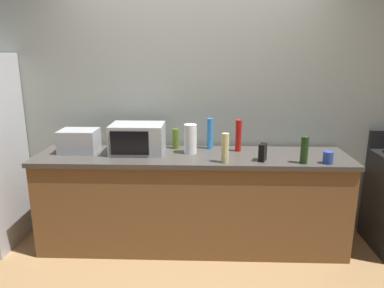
# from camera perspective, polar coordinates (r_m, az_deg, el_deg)

# --- Properties ---
(ground_plane) EXTENTS (8.00, 8.00, 0.00)m
(ground_plane) POSITION_cam_1_polar(r_m,az_deg,el_deg) (3.29, -0.26, -18.92)
(ground_plane) COLOR #A87F51
(back_wall) EXTENTS (6.40, 0.10, 2.70)m
(back_wall) POSITION_cam_1_polar(r_m,az_deg,el_deg) (3.59, 0.23, 7.07)
(back_wall) COLOR #9EA399
(back_wall) RESTS_ON ground_plane
(counter_run) EXTENTS (2.84, 0.64, 0.90)m
(counter_run) POSITION_cam_1_polar(r_m,az_deg,el_deg) (3.43, -0.00, -8.90)
(counter_run) COLOR brown
(counter_run) RESTS_ON ground_plane
(microwave) EXTENTS (0.48, 0.35, 0.27)m
(microwave) POSITION_cam_1_polar(r_m,az_deg,el_deg) (3.35, -8.60, 0.86)
(microwave) COLOR #B7BABF
(microwave) RESTS_ON counter_run
(toaster_oven) EXTENTS (0.34, 0.26, 0.21)m
(toaster_oven) POSITION_cam_1_polar(r_m,az_deg,el_deg) (3.51, -17.42, 0.48)
(toaster_oven) COLOR #B7BABF
(toaster_oven) RESTS_ON counter_run
(paper_towel_roll) EXTENTS (0.12, 0.12, 0.27)m
(paper_towel_roll) POSITION_cam_1_polar(r_m,az_deg,el_deg) (3.29, -0.27, 0.81)
(paper_towel_roll) COLOR white
(paper_towel_roll) RESTS_ON counter_run
(cordless_phone) EXTENTS (0.09, 0.12, 0.15)m
(cordless_phone) POSITION_cam_1_polar(r_m,az_deg,el_deg) (3.14, 11.11, -1.29)
(cordless_phone) COLOR black
(cordless_phone) RESTS_ON counter_run
(bottle_wine) EXTENTS (0.06, 0.06, 0.23)m
(bottle_wine) POSITION_cam_1_polar(r_m,az_deg,el_deg) (3.14, 17.34, -0.92)
(bottle_wine) COLOR #1E3F19
(bottle_wine) RESTS_ON counter_run
(bottle_hot_sauce) EXTENTS (0.06, 0.06, 0.30)m
(bottle_hot_sauce) POSITION_cam_1_polar(r_m,az_deg,el_deg) (3.39, 7.35, 1.32)
(bottle_hot_sauce) COLOR red
(bottle_hot_sauce) RESTS_ON counter_run
(bottle_spray_cleaner) EXTENTS (0.06, 0.06, 0.30)m
(bottle_spray_cleaner) POSITION_cam_1_polar(r_m,az_deg,el_deg) (3.45, 2.87, 1.65)
(bottle_spray_cleaner) COLOR #338CE5
(bottle_spray_cleaner) RESTS_ON counter_run
(bottle_olive_oil) EXTENTS (0.06, 0.06, 0.19)m
(bottle_olive_oil) POSITION_cam_1_polar(r_m,az_deg,el_deg) (3.47, -2.61, 0.85)
(bottle_olive_oil) COLOR #4C6B19
(bottle_olive_oil) RESTS_ON counter_run
(bottle_vinegar) EXTENTS (0.06, 0.06, 0.25)m
(bottle_vinegar) POSITION_cam_1_polar(r_m,az_deg,el_deg) (3.03, 5.27, -0.64)
(bottle_vinegar) COLOR beige
(bottle_vinegar) RESTS_ON counter_run
(mug_blue) EXTENTS (0.08, 0.08, 0.10)m
(mug_blue) POSITION_cam_1_polar(r_m,az_deg,el_deg) (3.22, 20.71, -2.02)
(mug_blue) COLOR #2D4CB2
(mug_blue) RESTS_ON counter_run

